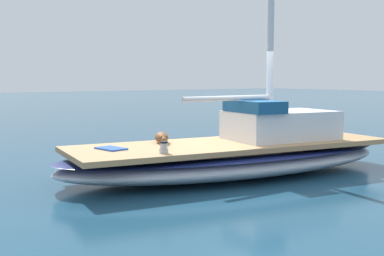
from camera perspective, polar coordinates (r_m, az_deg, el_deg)
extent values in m
plane|color=navy|center=(10.12, 4.63, -5.36)|extent=(120.00, 120.00, 0.00)
ellipsoid|color=#B2B7C1|center=(10.07, 4.65, -3.80)|extent=(3.55, 7.49, 0.56)
ellipsoid|color=navy|center=(10.04, 4.66, -2.79)|extent=(3.56, 7.53, 0.08)
cube|color=tan|center=(10.02, 4.66, -1.94)|extent=(3.02, 6.86, 0.10)
cylinder|color=silver|center=(9.70, 4.27, 3.44)|extent=(0.10, 2.20, 0.10)
cube|color=silver|center=(10.65, 10.19, 0.34)|extent=(1.71, 2.38, 0.60)
cube|color=navy|center=(10.09, 7.17, 2.48)|extent=(1.42, 0.89, 0.24)
ellipsoid|color=brown|center=(9.93, -3.53, -1.07)|extent=(0.65, 0.49, 0.22)
ellipsoid|color=brown|center=(9.56, -3.26, -1.40)|extent=(0.24, 0.20, 0.13)
cone|color=black|center=(9.56, -3.00, -1.06)|extent=(0.05, 0.05, 0.05)
cone|color=black|center=(9.55, -3.53, -1.07)|extent=(0.05, 0.05, 0.05)
cylinder|color=brown|center=(9.74, -3.03, -1.68)|extent=(0.19, 0.13, 0.06)
cylinder|color=brown|center=(9.72, -3.73, -1.70)|extent=(0.19, 0.13, 0.06)
cylinder|color=brown|center=(10.32, -3.79, -1.26)|extent=(0.18, 0.11, 0.04)
cylinder|color=#B7B7BC|center=(8.54, -3.26, -2.67)|extent=(0.16, 0.16, 0.08)
cylinder|color=#B7B7BC|center=(8.53, -3.27, -2.07)|extent=(0.13, 0.13, 0.10)
cylinder|color=black|center=(8.52, -3.27, -1.64)|extent=(0.15, 0.15, 0.03)
cube|color=blue|center=(9.13, -9.31, -2.34)|extent=(0.61, 0.45, 0.03)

